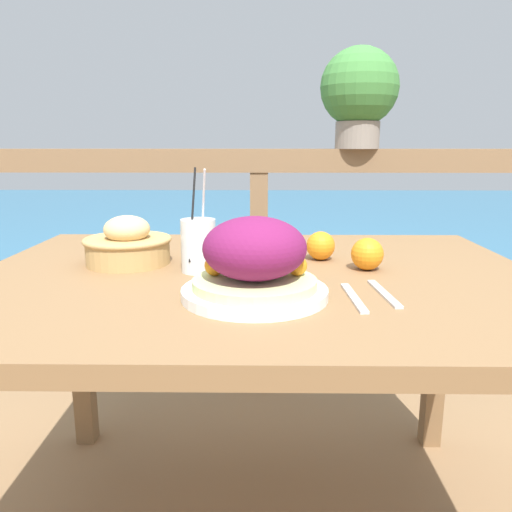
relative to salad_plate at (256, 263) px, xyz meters
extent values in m
cube|color=olive|center=(0.00, 0.19, -0.09)|extent=(1.30, 0.98, 0.04)
cube|color=olive|center=(-0.59, 0.62, -0.45)|extent=(0.06, 0.06, 0.67)
cube|color=olive|center=(0.59, 0.62, -0.45)|extent=(0.06, 0.06, 0.67)
cube|color=brown|center=(0.00, 1.06, 0.16)|extent=(2.80, 0.08, 0.09)
cube|color=brown|center=(0.00, 1.06, -0.34)|extent=(0.07, 0.07, 0.90)
cube|color=teal|center=(0.00, 3.56, -0.57)|extent=(12.00, 4.00, 0.42)
cylinder|color=white|center=(0.00, 0.00, -0.06)|extent=(0.28, 0.28, 0.02)
cylinder|color=#C6DB8E|center=(0.00, 0.00, -0.04)|extent=(0.24, 0.24, 0.02)
ellipsoid|color=#72194C|center=(0.00, 0.00, 0.03)|extent=(0.20, 0.20, 0.12)
sphere|color=orange|center=(0.08, 0.02, -0.01)|extent=(0.04, 0.04, 0.04)
sphere|color=orange|center=(-0.08, 0.02, -0.01)|extent=(0.04, 0.04, 0.04)
cylinder|color=silver|center=(-0.13, 0.20, -0.01)|extent=(0.08, 0.08, 0.12)
cylinder|color=black|center=(-0.15, 0.20, 0.06)|extent=(0.01, 0.08, 0.21)
cylinder|color=white|center=(-0.12, 0.21, 0.06)|extent=(0.03, 0.08, 0.21)
cylinder|color=tan|center=(-0.32, 0.28, -0.04)|extent=(0.20, 0.20, 0.06)
torus|color=tan|center=(-0.32, 0.28, -0.01)|extent=(0.21, 0.21, 0.01)
ellipsoid|color=#DBB77A|center=(-0.32, 0.28, 0.02)|extent=(0.11, 0.11, 0.07)
cylinder|color=gray|center=(0.38, 1.06, 0.25)|extent=(0.17, 0.17, 0.10)
sphere|color=#3D7A38|center=(0.38, 1.06, 0.43)|extent=(0.30, 0.30, 0.30)
cube|color=silver|center=(0.19, 0.00, -0.07)|extent=(0.02, 0.18, 0.00)
cube|color=silver|center=(0.25, 0.02, -0.07)|extent=(0.03, 0.18, 0.00)
sphere|color=orange|center=(0.26, 0.22, -0.03)|extent=(0.08, 0.08, 0.08)
sphere|color=orange|center=(0.16, 0.33, -0.03)|extent=(0.07, 0.07, 0.07)
camera|label=1|loc=(0.01, -0.92, 0.22)|focal=35.00mm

